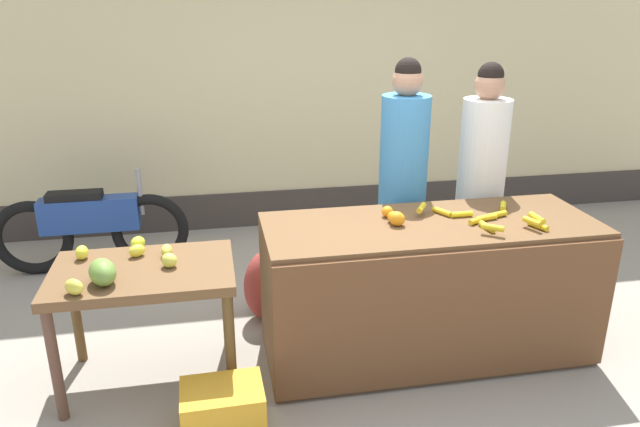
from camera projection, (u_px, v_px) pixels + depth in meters
The scene contains 12 objects.
ground_plane at pixel (354, 356), 3.92m from camera, with size 24.00×24.00×0.00m, color gray.
market_wall_back at pixel (293, 66), 5.80m from camera, with size 9.05×0.23×3.23m.
fruit_stall_counter at pixel (428, 289), 3.83m from camera, with size 2.07×0.80×0.91m.
side_table_wooden at pixel (144, 284), 3.47m from camera, with size 1.04×0.68×0.75m.
banana_bunch_pile at pixel (489, 217), 3.69m from camera, with size 0.70×0.54×0.07m.
orange_pile at pixel (395, 217), 3.66m from camera, with size 0.10×0.24×0.09m.
mango_papaya_pile at pixel (115, 265), 3.35m from camera, with size 0.62×0.68×0.14m.
vendor_woman_blue_shirt at pixel (402, 188), 4.27m from camera, with size 0.34×0.34×1.84m.
vendor_woman_white_shirt at pixel (480, 188), 4.35m from camera, with size 0.34×0.34×1.81m.
parked_motorcycle at pixel (91, 226), 5.04m from camera, with size 1.60×0.18×0.88m.
produce_crate at pixel (223, 409), 3.22m from camera, with size 0.44×0.32×0.26m, color gold.
produce_sack at pixel (267, 285), 4.31m from camera, with size 0.36×0.30×0.52m, color maroon.
Camera 1 is at (-0.85, -3.26, 2.22)m, focal length 33.56 mm.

